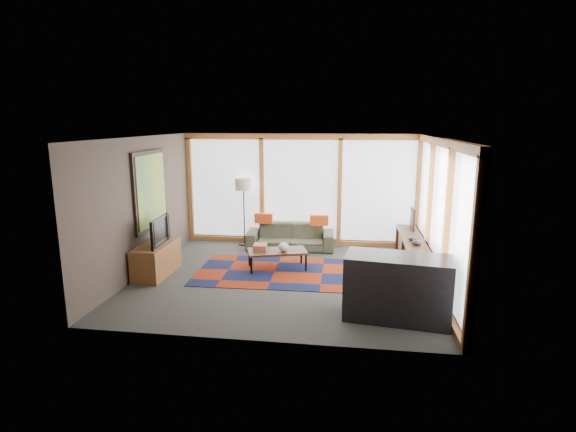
# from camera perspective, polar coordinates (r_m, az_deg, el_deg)

# --- Properties ---
(ground) EXTENTS (5.50, 5.50, 0.00)m
(ground) POSITION_cam_1_polar(r_m,az_deg,el_deg) (8.51, -0.39, -7.83)
(ground) COLOR #2C2C2A
(ground) RESTS_ON ground
(room_envelope) EXTENTS (5.52, 5.02, 2.62)m
(room_envelope) POSITION_cam_1_polar(r_m,az_deg,el_deg) (8.61, 3.42, 3.00)
(room_envelope) COLOR #43362F
(room_envelope) RESTS_ON ground
(rug) EXTENTS (3.04, 2.00, 0.01)m
(rug) POSITION_cam_1_polar(r_m,az_deg,el_deg) (8.81, -1.71, -7.09)
(rug) COLOR maroon
(rug) RESTS_ON ground
(sofa) EXTENTS (2.01, 0.89, 0.58)m
(sofa) POSITION_cam_1_polar(r_m,az_deg,el_deg) (10.29, 0.31, -2.62)
(sofa) COLOR #37382A
(sofa) RESTS_ON ground
(pillow_left) EXTENTS (0.41, 0.13, 0.23)m
(pillow_left) POSITION_cam_1_polar(r_m,az_deg,el_deg) (10.32, -3.12, -0.31)
(pillow_left) COLOR #CE4A18
(pillow_left) RESTS_ON sofa
(pillow_right) EXTENTS (0.43, 0.15, 0.23)m
(pillow_right) POSITION_cam_1_polar(r_m,az_deg,el_deg) (10.13, 3.99, -0.54)
(pillow_right) COLOR #CE4A18
(pillow_right) RESTS_ON sofa
(floor_lamp) EXTENTS (0.40, 0.40, 1.59)m
(floor_lamp) POSITION_cam_1_polar(r_m,az_deg,el_deg) (10.56, -5.60, 0.54)
(floor_lamp) COLOR black
(floor_lamp) RESTS_ON ground
(coffee_table) EXTENTS (1.26, 0.89, 0.38)m
(coffee_table) POSITION_cam_1_polar(r_m,az_deg,el_deg) (8.93, -1.37, -5.56)
(coffee_table) COLOR #361C13
(coffee_table) RESTS_ON ground
(book_stack) EXTENTS (0.29, 0.34, 0.11)m
(book_stack) POSITION_cam_1_polar(r_m,az_deg,el_deg) (8.95, -3.55, -3.91)
(book_stack) COLOR #935139
(book_stack) RESTS_ON coffee_table
(vase) EXTENTS (0.22, 0.22, 0.18)m
(vase) POSITION_cam_1_polar(r_m,az_deg,el_deg) (8.79, -0.57, -3.95)
(vase) COLOR beige
(vase) RESTS_ON coffee_table
(bookshelf) EXTENTS (0.44, 2.44, 0.61)m
(bookshelf) POSITION_cam_1_polar(r_m,az_deg,el_deg) (9.30, 15.53, -4.56)
(bookshelf) COLOR #361C13
(bookshelf) RESTS_ON ground
(bowl_a) EXTENTS (0.23, 0.23, 0.10)m
(bowl_a) POSITION_cam_1_polar(r_m,az_deg,el_deg) (8.72, 16.05, -3.28)
(bowl_a) COLOR black
(bowl_a) RESTS_ON bookshelf
(bowl_b) EXTENTS (0.18, 0.18, 0.08)m
(bowl_b) POSITION_cam_1_polar(r_m,az_deg,el_deg) (9.02, 15.52, -2.80)
(bowl_b) COLOR black
(bowl_b) RESTS_ON bookshelf
(shelf_picture) EXTENTS (0.06, 0.35, 0.46)m
(shelf_picture) POSITION_cam_1_polar(r_m,az_deg,el_deg) (9.88, 15.53, -0.39)
(shelf_picture) COLOR black
(shelf_picture) RESTS_ON bookshelf
(tv_console) EXTENTS (0.51, 1.22, 0.61)m
(tv_console) POSITION_cam_1_polar(r_m,az_deg,el_deg) (8.93, -16.34, -5.29)
(tv_console) COLOR brown
(tv_console) RESTS_ON ground
(television) EXTENTS (0.19, 0.92, 0.53)m
(television) POSITION_cam_1_polar(r_m,az_deg,el_deg) (8.74, -16.49, -1.83)
(television) COLOR black
(television) RESTS_ON tv_console
(bar_counter) EXTENTS (1.60, 0.90, 0.96)m
(bar_counter) POSITION_cam_1_polar(r_m,az_deg,el_deg) (6.88, 13.72, -8.84)
(bar_counter) COLOR black
(bar_counter) RESTS_ON ground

